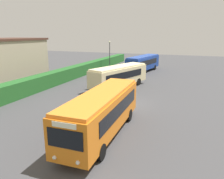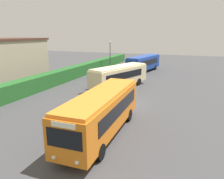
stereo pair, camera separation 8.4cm
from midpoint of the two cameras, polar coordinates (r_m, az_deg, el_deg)
name	(u,v)px [view 2 (the right image)]	position (r m, az deg, el deg)	size (l,w,h in m)	color
ground_plane	(124,103)	(22.85, 3.40, -3.70)	(114.63, 114.63, 0.00)	#424244
bus_orange	(102,111)	(15.43, -2.44, -5.58)	(10.22, 2.77, 3.19)	orange
bus_cream	(119,75)	(28.98, 2.07, 3.78)	(9.87, 5.45, 2.98)	beige
bus_blue	(144,63)	(42.13, 8.45, 7.05)	(10.72, 4.31, 3.03)	navy
person_far	(91,83)	(28.34, -5.51, 1.75)	(0.34, 0.46, 1.71)	#334C8C
hedge_row	(32,85)	(28.62, -20.43, 1.11)	(69.32, 1.75, 1.89)	#245F26
lamppost	(110,52)	(44.34, -0.45, 9.92)	(0.36, 0.36, 5.73)	#38383D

